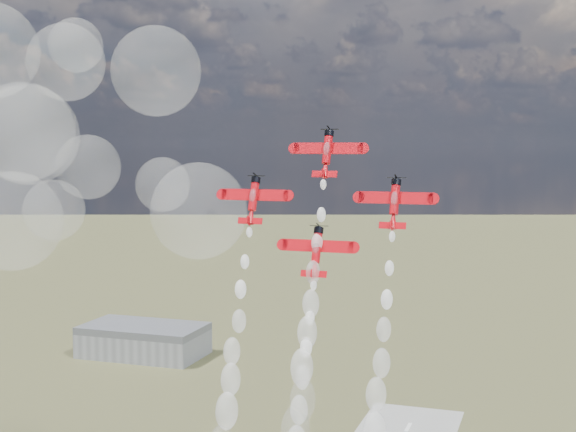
% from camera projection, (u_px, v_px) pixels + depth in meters
% --- Properties ---
extents(hangar, '(50.00, 28.00, 13.00)m').
position_uv_depth(hangar, '(144.00, 340.00, 334.52)').
color(hangar, gray).
rests_on(hangar, ground).
extents(plane_lead, '(12.21, 5.49, 8.35)m').
position_uv_depth(plane_lead, '(327.00, 152.00, 135.85)').
color(plane_lead, red).
rests_on(plane_lead, ground).
extents(plane_left, '(12.21, 5.49, 8.35)m').
position_uv_depth(plane_left, '(253.00, 199.00, 137.54)').
color(plane_left, red).
rests_on(plane_left, ground).
extents(plane_right, '(12.21, 5.49, 8.35)m').
position_uv_depth(plane_right, '(395.00, 202.00, 129.79)').
color(plane_right, red).
rests_on(plane_right, ground).
extents(plane_slot, '(12.21, 5.49, 8.35)m').
position_uv_depth(plane_slot, '(317.00, 250.00, 131.48)').
color(plane_slot, red).
rests_on(plane_slot, ground).
extents(smoke_trail_lead, '(5.58, 21.33, 49.93)m').
position_uv_depth(smoke_trail_lead, '(297.00, 427.00, 124.27)').
color(smoke_trail_lead, white).
rests_on(smoke_trail_lead, plane_lead).
extents(drifted_smoke_cloud, '(61.15, 38.87, 50.90)m').
position_uv_depth(drifted_smoke_cloud, '(67.00, 136.00, 158.68)').
color(drifted_smoke_cloud, white).
rests_on(drifted_smoke_cloud, ground).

